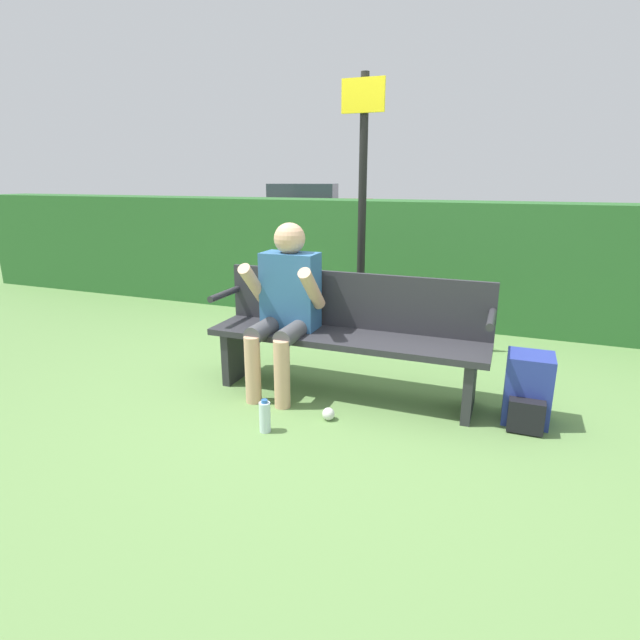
{
  "coord_description": "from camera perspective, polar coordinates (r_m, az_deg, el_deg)",
  "views": [
    {
      "loc": [
        1.05,
        -3.2,
        1.52
      ],
      "look_at": [
        -0.15,
        -0.1,
        0.57
      ],
      "focal_mm": 28.0,
      "sensor_mm": 36.0,
      "label": 1
    }
  ],
  "objects": [
    {
      "name": "signpost",
      "position": [
        4.37,
        4.83,
        13.4
      ],
      "size": [
        0.36,
        0.09,
        2.33
      ],
      "color": "black",
      "rests_on": "ground"
    },
    {
      "name": "backpack",
      "position": [
        3.47,
        22.62,
        -7.49
      ],
      "size": [
        0.28,
        0.35,
        0.45
      ],
      "color": "#283893",
      "rests_on": "ground"
    },
    {
      "name": "litter_crumple",
      "position": [
        3.3,
        0.97,
        -10.68
      ],
      "size": [
        0.08,
        0.08,
        0.08
      ],
      "color": "silver",
      "rests_on": "ground"
    },
    {
      "name": "ground_plane",
      "position": [
        3.7,
        2.76,
        -8.37
      ],
      "size": [
        40.0,
        40.0,
        0.0
      ],
      "primitive_type": "plane",
      "color": "#668E4C"
    },
    {
      "name": "water_bottle",
      "position": [
        3.16,
        -6.32,
        -10.91
      ],
      "size": [
        0.07,
        0.07,
        0.21
      ],
      "color": "silver",
      "rests_on": "ground"
    },
    {
      "name": "parked_car",
      "position": [
        17.37,
        -1.9,
        13.03
      ],
      "size": [
        4.8,
        2.53,
        1.32
      ],
      "rotation": [
        0.0,
        0.0,
        0.2
      ],
      "color": "maroon",
      "rests_on": "ground"
    },
    {
      "name": "hedge_back",
      "position": [
        5.58,
        10.11,
        6.67
      ],
      "size": [
        12.0,
        0.6,
        1.29
      ],
      "color": "#2D662D",
      "rests_on": "ground"
    },
    {
      "name": "person_seated",
      "position": [
        3.59,
        -3.98,
        2.33
      ],
      "size": [
        0.54,
        0.57,
        1.22
      ],
      "color": "#336699",
      "rests_on": "ground"
    },
    {
      "name": "park_bench",
      "position": [
        3.59,
        3.19,
        -1.34
      ],
      "size": [
        1.99,
        0.45,
        0.86
      ],
      "color": "#2D2D33",
      "rests_on": "ground"
    }
  ]
}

